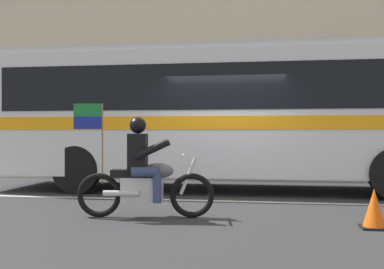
% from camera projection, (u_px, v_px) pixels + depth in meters
% --- Properties ---
extents(ground_plane, '(60.00, 60.00, 0.00)m').
position_uv_depth(ground_plane, '(225.00, 197.00, 9.49)').
color(ground_plane, '#2B2B2D').
extents(sidewalk_curb, '(28.00, 3.80, 0.15)m').
position_uv_depth(sidewalk_curb, '(240.00, 173.00, 14.52)').
color(sidewalk_curb, '#B7B2A8').
rests_on(sidewalk_curb, ground_plane).
extents(lane_center_stripe, '(26.60, 0.14, 0.01)m').
position_uv_depth(lane_center_stripe, '(222.00, 201.00, 8.89)').
color(lane_center_stripe, silver).
rests_on(lane_center_stripe, ground_plane).
extents(office_building_facade, '(28.00, 0.89, 10.72)m').
position_uv_depth(office_building_facade, '(244.00, 22.00, 16.77)').
color(office_building_facade, '#B2A893').
rests_on(office_building_facade, ground_plane).
extents(transit_bus, '(11.27, 2.73, 3.22)m').
position_uv_depth(transit_bus, '(240.00, 109.00, 10.62)').
color(transit_bus, silver).
rests_on(transit_bus, ground_plane).
extents(motorcycle_with_rider, '(2.18, 0.69, 1.78)m').
position_uv_depth(motorcycle_with_rider, '(144.00, 175.00, 7.16)').
color(motorcycle_with_rider, black).
rests_on(motorcycle_with_rider, ground_plane).
extents(traffic_cone, '(0.36, 0.36, 0.55)m').
position_uv_depth(traffic_cone, '(374.00, 210.00, 6.32)').
color(traffic_cone, '#EA590F').
rests_on(traffic_cone, ground_plane).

